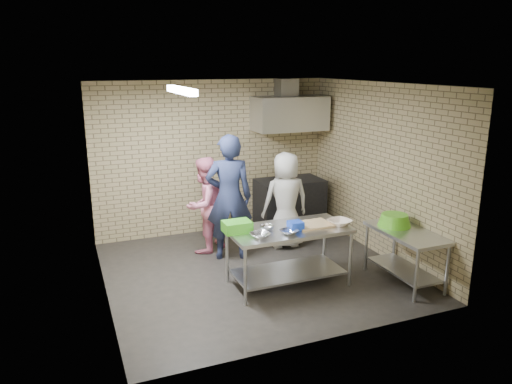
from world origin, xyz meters
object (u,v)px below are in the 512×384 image
Objects in this scene: prep_table at (288,256)px; blue_tub at (296,226)px; green_basin at (394,220)px; bottle_green at (307,116)px; stove at (289,203)px; green_crate at (237,227)px; woman_white at (286,200)px; side_counter at (404,257)px; bottle_red at (288,116)px; man_navy at (229,197)px; woman_pink at (204,205)px.

blue_tub reaches higher than prep_table.
bottle_green is (0.02, 2.74, 1.18)m from green_basin.
stove is at bearing 64.02° from prep_table.
woman_white reaches higher than green_crate.
green_crate is 0.23× the size of woman_white.
side_counter is 2.61× the size of green_basin.
side_counter is 3.31× the size of green_crate.
green_crate reaches higher than side_counter.
side_counter is 3.41m from bottle_green.
side_counter is 1.62m from blue_tub.
bottle_red is 1.20× the size of bottle_green.
blue_tub is 3.00m from bottle_red.
bottle_green is at bearing 89.58° from green_basin.
man_navy is (-1.56, -1.24, -1.05)m from bottle_red.
side_counter is 6.62× the size of blue_tub.
blue_tub is (-1.03, -2.31, 0.43)m from stove.
woman_white is (-0.55, -1.12, -1.23)m from bottle_red.
blue_tub is 0.12× the size of woman_pink.
bottle_green reaches higher than green_basin.
green_crate is 2.00× the size of blue_tub.
bottle_red is (-0.40, 2.99, 1.65)m from side_counter.
green_basin is 0.29× the size of woman_white.
man_navy is at bearing 89.85° from woman_pink.
blue_tub is 1.89m from woman_pink.
stove is at bearing -131.71° from man_navy.
prep_table is at bearing -9.73° from green_crate.
blue_tub is 0.09× the size of man_navy.
green_basin is 0.30× the size of woman_pink.
bottle_red is (1.83, 2.33, 1.14)m from green_crate.
bottle_red reaches higher than woman_white.
woman_white is at bearing 66.43° from prep_table.
man_navy is 1.04m from woman_white.
woman_pink is at bearing 113.82° from blue_tub.
green_basin is at bearing 157.20° from man_navy.
green_basin is at bearing -82.10° from bottle_red.
green_crate is at bearing 163.65° from blue_tub.
stove is 2.57m from green_basin.
woman_white is (-0.93, 1.62, -0.04)m from green_basin.
bottle_red is at bearing 67.11° from blue_tub.
green_crate is at bearing 169.50° from green_basin.
bottle_red is at bearing 78.23° from stove.
bottle_green is 2.69m from woman_pink.
prep_table is at bearing 70.87° from woman_white.
man_navy is (-1.96, 1.75, 0.60)m from side_counter.
green_crate is 1.76m from woman_white.
bottle_red is at bearing -111.58° from woman_white.
prep_table reaches higher than side_counter.
green_crate is at bearing 91.28° from man_navy.
blue_tub is 1.01× the size of bottle_red.
prep_table is at bearing 169.14° from green_basin.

